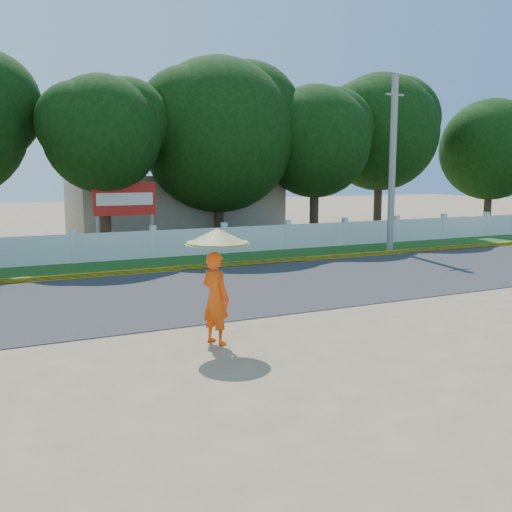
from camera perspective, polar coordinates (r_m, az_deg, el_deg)
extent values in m
plane|color=#9E8460|center=(12.53, 4.03, -7.09)|extent=(120.00, 120.00, 0.00)
cube|color=#38383A|center=(16.47, -3.81, -3.32)|extent=(60.00, 7.00, 0.02)
cube|color=#2D601E|center=(21.35, -9.13, -0.72)|extent=(60.00, 3.50, 0.03)
cube|color=yellow|center=(19.74, -7.70, -1.23)|extent=(40.00, 0.18, 0.16)
cube|color=silver|center=(22.65, -10.23, 1.13)|extent=(40.00, 0.10, 1.10)
cube|color=#B7AD99|center=(29.91, -8.29, 4.90)|extent=(10.00, 6.00, 3.20)
cylinder|color=gray|center=(24.99, 13.49, 8.87)|extent=(0.28, 0.28, 7.34)
imported|color=#F74D0D|center=(11.13, -4.06, -4.22)|extent=(0.66, 0.78, 1.82)
cylinder|color=gray|center=(11.02, -3.86, -0.63)|extent=(0.03, 0.03, 1.18)
cone|color=tan|center=(10.95, -3.89, 1.98)|extent=(1.25, 1.25, 0.30)
cylinder|color=gray|center=(23.24, -15.54, 2.26)|extent=(0.12, 0.12, 2.00)
cylinder|color=gray|center=(23.73, -10.31, 2.55)|extent=(0.12, 0.12, 2.00)
cube|color=red|center=(23.37, -13.00, 5.58)|extent=(2.50, 0.12, 1.30)
cube|color=silver|center=(23.31, -12.97, 5.57)|extent=(2.25, 0.02, 0.49)
cylinder|color=#473828|center=(23.85, -14.86, 4.32)|extent=(0.44, 0.44, 3.57)
sphere|color=#123A0D|center=(23.85, -15.14, 11.69)|extent=(4.66, 4.66, 4.66)
cylinder|color=#473828|center=(28.18, 5.83, 4.89)|extent=(0.44, 0.44, 3.34)
sphere|color=#123A0D|center=(28.18, 5.93, 11.30)|extent=(5.40, 5.40, 5.40)
cylinder|color=#473828|center=(32.06, 12.09, 5.55)|extent=(0.44, 0.44, 3.78)
sphere|color=#123A0D|center=(32.11, 12.29, 12.00)|extent=(6.26, 6.26, 6.26)
cylinder|color=#473828|center=(37.05, 22.17, 4.91)|extent=(0.44, 0.44, 3.07)
sphere|color=#123A0D|center=(37.03, 22.44, 9.81)|extent=(5.94, 5.94, 5.94)
cylinder|color=#473828|center=(26.80, -3.74, 4.48)|extent=(0.44, 0.44, 3.09)
sphere|color=#123A0D|center=(26.79, -3.81, 11.95)|extent=(7.07, 7.07, 7.07)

